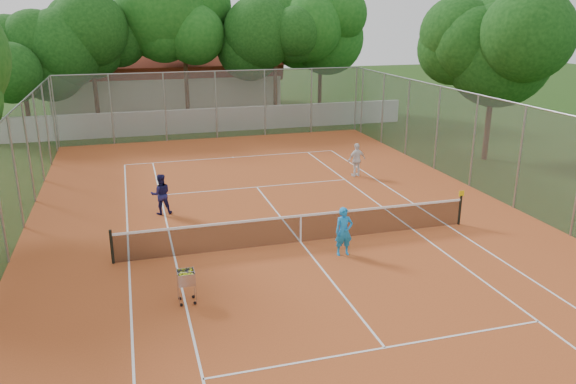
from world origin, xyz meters
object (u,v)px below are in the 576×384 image
object	(u,v)px
tennis_net	(301,228)
player_far_right	(357,160)
player_far_left	(161,194)
clubhouse	(166,81)
player_near	(344,231)
ball_hopper	(186,286)

from	to	relation	value
tennis_net	player_far_right	distance (m)	8.38
player_far_left	clubhouse	bearing A→B (deg)	-97.11
player_near	ball_hopper	xyz separation A→B (m)	(-5.04, -1.74, -0.29)
player_near	tennis_net	bearing A→B (deg)	129.65
tennis_net	clubhouse	xyz separation A→B (m)	(-2.00, 29.00, 1.69)
clubhouse	player_near	bearing A→B (deg)	-84.38
clubhouse	player_far_right	distance (m)	23.24
player_far_left	ball_hopper	bearing A→B (deg)	89.07
player_near	player_far_left	xyz separation A→B (m)	(-5.18, 5.40, -0.00)
tennis_net	clubhouse	distance (m)	29.12
clubhouse	tennis_net	bearing A→B (deg)	-86.05
player_far_right	player_near	bearing A→B (deg)	53.42
player_near	player_far_left	distance (m)	7.49
player_near	player_far_left	world-z (taller)	player_near
player_near	ball_hopper	size ratio (longest dim) A/B	1.59
player_near	clubhouse	bearing A→B (deg)	98.54
player_near	player_far_right	distance (m)	9.02
player_near	player_far_right	bearing A→B (deg)	67.59
tennis_net	player_near	world-z (taller)	player_near
tennis_net	player_far_left	distance (m)	5.86
clubhouse	ball_hopper	world-z (taller)	clubhouse
tennis_net	player_far_right	xyz separation A→B (m)	(4.84, 6.83, 0.29)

